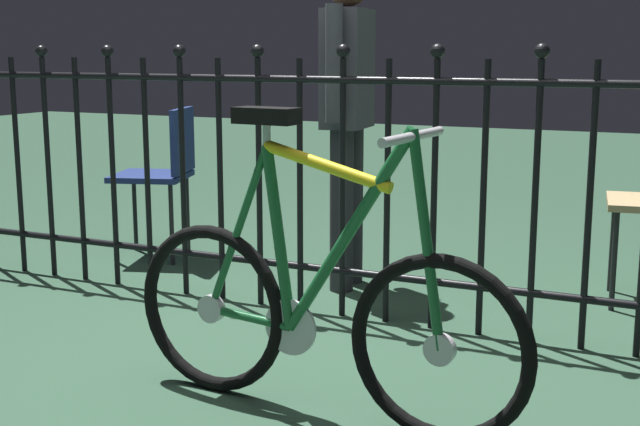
% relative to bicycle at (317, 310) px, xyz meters
% --- Properties ---
extents(ground_plane, '(20.00, 20.00, 0.00)m').
position_rel_bicycle_xyz_m(ground_plane, '(-0.37, 0.19, -0.34)').
color(ground_plane, '#2D4D39').
extents(iron_fence, '(4.75, 0.07, 1.19)m').
position_rel_bicycle_xyz_m(iron_fence, '(-0.45, 0.96, 0.27)').
color(iron_fence, black).
rests_on(iron_fence, ground).
extents(bicycle, '(1.36, 0.40, 0.94)m').
position_rel_bicycle_xyz_m(bicycle, '(0.00, 0.00, 0.00)').
color(bicycle, black).
rests_on(bicycle, ground).
extents(chair_navy, '(0.48, 0.48, 0.81)m').
position_rel_bicycle_xyz_m(chair_navy, '(-1.62, 1.50, 0.17)').
color(chair_navy, black).
rests_on(chair_navy, ground).
extents(person_visitor, '(0.21, 0.47, 1.52)m').
position_rel_bicycle_xyz_m(person_visitor, '(-0.50, 1.39, 0.56)').
color(person_visitor, '#2D2D33').
rests_on(person_visitor, ground).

